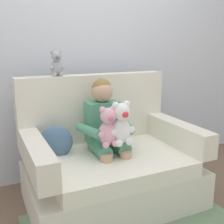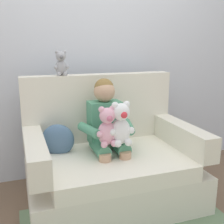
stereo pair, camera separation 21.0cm
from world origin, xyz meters
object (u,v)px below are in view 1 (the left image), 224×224
plush_pink (108,127)px  plush_white (121,124)px  seated_child (106,126)px  throw_pillow (56,142)px  armchair (109,164)px  plush_grey_on_backrest (57,64)px

plush_pink → plush_white: size_ratio=0.91×
seated_child → throw_pillow: (-0.38, 0.10, -0.11)m
armchair → plush_pink: (-0.07, -0.14, 0.36)m
seated_child → plush_white: bearing=-71.6°
armchair → seated_child: (-0.02, 0.02, 0.32)m
seated_child → plush_grey_on_backrest: plush_grey_on_backrest is taller
armchair → plush_pink: bearing=-117.3°
seated_child → plush_pink: 0.17m
armchair → throw_pillow: (-0.40, 0.11, 0.21)m
armchair → plush_white: bearing=-79.8°
armchair → seated_child: bearing=142.9°
armchair → plush_white: size_ratio=4.03×
throw_pillow → plush_pink: bearing=-38.1°
armchair → throw_pillow: bearing=164.3°
plush_pink → throw_pillow: bearing=141.1°
armchair → plush_white: armchair is taller
armchair → plush_pink: size_ratio=4.42×
armchair → seated_child: armchair is taller
seated_child → plush_grey_on_backrest: (-0.30, 0.30, 0.47)m
plush_white → throw_pillow: size_ratio=1.27×
plush_white → plush_grey_on_backrest: plush_grey_on_backrest is taller
plush_white → throw_pillow: 0.53m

